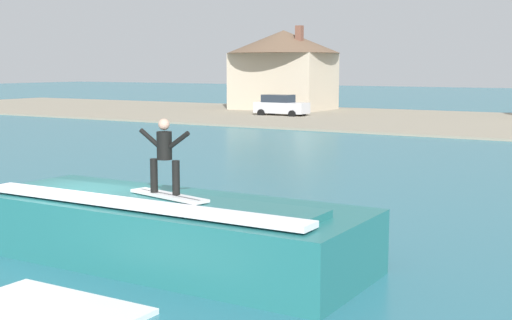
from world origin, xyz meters
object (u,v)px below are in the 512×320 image
at_px(surfboard, 169,196).
at_px(house_with_chimney, 283,64).
at_px(surfer, 164,152).
at_px(car_near_shore, 281,106).
at_px(wave_crest, 165,230).

bearing_deg(surfboard, house_with_chimney, 115.97).
height_order(surfer, car_near_shore, surfer).
relative_size(wave_crest, surfboard, 4.15).
relative_size(surfboard, house_with_chimney, 0.20).
bearing_deg(car_near_shore, wave_crest, -64.48).
bearing_deg(wave_crest, surfer, -50.67).
bearing_deg(house_with_chimney, surfer, -64.12).
height_order(wave_crest, surfer, surfer).
bearing_deg(surfer, car_near_shore, 115.64).
distance_m(surfboard, car_near_shore, 44.52).
xyz_separation_m(car_near_shore, house_with_chimney, (-3.79, 7.39, 3.48)).
distance_m(surfer, car_near_shore, 44.48).
distance_m(surfboard, surfer, 0.92).
bearing_deg(car_near_shore, surfer, -64.36).
bearing_deg(car_near_shore, surfboard, -64.25).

